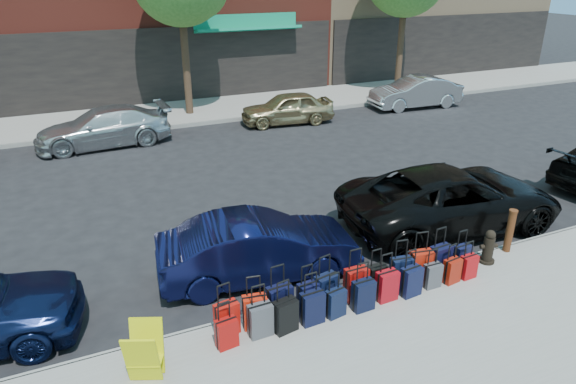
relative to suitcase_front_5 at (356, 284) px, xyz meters
name	(u,v)px	position (x,y,z in m)	size (l,w,h in m)	color
ground	(260,205)	(-0.04, 4.84, -0.47)	(120.00, 120.00, 0.00)	black
sidewalk_near	(407,359)	(-0.04, -1.66, -0.40)	(60.00, 4.00, 0.15)	gray
sidewalk_far	(176,113)	(-0.04, 14.84, -0.40)	(60.00, 4.00, 0.15)	gray
curb_near	(344,292)	(-0.04, 0.36, -0.40)	(60.00, 0.08, 0.15)	gray
curb_far	(187,125)	(-0.04, 12.82, -0.40)	(60.00, 0.08, 0.15)	gray
suitcase_front_0	(227,319)	(-2.47, 0.02, -0.02)	(0.43, 0.28, 0.95)	#AB110B
suitcase_front_1	(255,312)	(-1.98, 0.00, -0.02)	(0.43, 0.29, 0.97)	#B41E0B
suitcase_front_2	(280,303)	(-1.51, 0.03, 0.01)	(0.45, 0.27, 1.05)	black
suitcase_front_3	(308,297)	(-0.97, 0.02, -0.03)	(0.40, 0.25, 0.92)	black
suitcase_front_4	(326,290)	(-0.60, 0.04, 0.00)	(0.46, 0.31, 1.01)	black
suitcase_front_5	(356,284)	(0.00, 0.00, 0.00)	(0.43, 0.24, 1.02)	#910C09
suitcase_front_6	(377,278)	(0.49, 0.06, -0.05)	(0.37, 0.21, 0.87)	black
suitcase_front_7	(401,272)	(1.00, 0.01, -0.01)	(0.43, 0.28, 0.98)	black
suitcase_front_8	(421,266)	(1.46, 0.01, 0.01)	(0.47, 0.31, 1.05)	#9C190A
suitcase_front_9	(440,260)	(1.95, 0.04, 0.00)	(0.44, 0.26, 1.02)	black
suitcase_front_10	(462,257)	(2.50, 0.03, -0.05)	(0.36, 0.21, 0.85)	black
suitcase_back_0	(227,333)	(-2.58, -0.29, -0.06)	(0.37, 0.24, 0.82)	#990C09
suitcase_back_1	(260,320)	(-1.98, -0.24, -0.03)	(0.40, 0.24, 0.94)	#3D3D43
suitcase_back_2	(285,316)	(-1.55, -0.31, -0.02)	(0.43, 0.30, 0.95)	black
suitcase_back_3	(312,308)	(-1.04, -0.29, -0.02)	(0.41, 0.25, 0.96)	black
suitcase_back_4	(335,303)	(-0.59, -0.29, -0.06)	(0.38, 0.26, 0.84)	black
suitcase_back_5	(363,295)	(-0.05, -0.33, -0.03)	(0.40, 0.24, 0.94)	black
suitcase_back_6	(387,286)	(0.51, -0.25, -0.03)	(0.40, 0.24, 0.94)	maroon
suitcase_back_7	(411,281)	(1.00, -0.31, -0.03)	(0.41, 0.27, 0.93)	black
suitcase_back_8	(432,275)	(1.54, -0.26, -0.07)	(0.33, 0.20, 0.79)	#3D3D42
suitcase_back_9	(452,271)	(1.99, -0.28, -0.07)	(0.36, 0.24, 0.81)	maroon
suitcase_back_10	(468,267)	(2.40, -0.29, -0.08)	(0.34, 0.21, 0.78)	#A40A0E
fire_hydrant	(488,247)	(3.18, 0.01, 0.02)	(0.38, 0.33, 0.74)	black
bollard	(510,230)	(3.91, 0.18, 0.18)	(0.18, 0.18, 0.98)	#38190C
display_rack	(145,353)	(-3.88, -0.45, 0.12)	(0.66, 0.69, 0.88)	#CECE0B
car_near_1	(259,248)	(-1.27, 1.66, 0.19)	(1.40, 4.01, 1.32)	#0C1036
car_near_2	(451,198)	(3.72, 1.84, 0.28)	(2.48, 5.37, 1.49)	black
car_far_1	(103,127)	(-3.23, 11.75, 0.19)	(1.86, 4.59, 1.33)	silver
car_far_2	(287,108)	(3.80, 11.71, 0.16)	(1.49, 3.70, 1.26)	tan
car_far_3	(415,92)	(10.10, 11.76, 0.21)	(1.45, 4.15, 1.37)	silver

